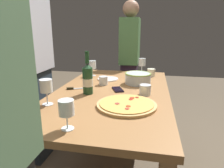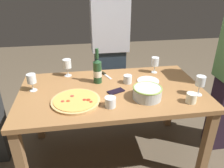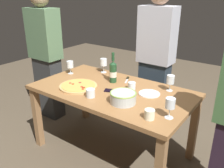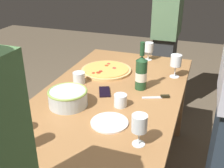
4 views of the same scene
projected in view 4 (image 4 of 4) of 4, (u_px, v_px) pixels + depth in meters
The scene contains 15 objects.
dining_table at pixel (112, 104), 1.86m from camera, with size 1.60×0.90×0.75m.
pizza at pixel (106, 70), 2.13m from camera, with size 0.39×0.39×0.03m.
serving_bowl at pixel (68, 97), 1.64m from camera, with size 0.24×0.24×0.10m.
wine_bottle at pixel (141, 72), 1.82m from camera, with size 0.08×0.08×0.33m.
wine_glass_near_pizza at pixel (139, 125), 1.27m from camera, with size 0.07×0.07×0.16m.
wine_glass_by_bottle at pixel (149, 48), 2.33m from camera, with size 0.08×0.08×0.15m.
wine_glass_far_left at pixel (19, 127), 1.23m from camera, with size 0.08×0.08×0.17m.
wine_glass_far_right at pixel (176, 62), 1.99m from camera, with size 0.08×0.08×0.17m.
cup_amber at pixel (79, 78), 1.93m from camera, with size 0.09×0.09×0.08m, color white.
cup_ceramic at pixel (120, 100), 1.64m from camera, with size 0.08×0.08×0.08m, color white.
cup_spare at pixel (18, 124), 1.40m from camera, with size 0.08×0.08×0.08m, color white.
side_plate at pixel (109, 123), 1.48m from camera, with size 0.20×0.20×0.01m, color white.
cell_phone at pixel (105, 92), 1.81m from camera, with size 0.07×0.14×0.01m, color black.
pizza_knife at pixel (160, 97), 1.74m from camera, with size 0.09×0.17×0.02m.
person_host at pixel (167, 32), 2.74m from camera, with size 0.42×0.24×1.71m.
Camera 4 is at (1.53, 0.54, 1.58)m, focal length 44.08 mm.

